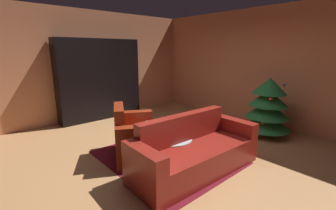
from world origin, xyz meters
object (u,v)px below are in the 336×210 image
Objects in this scene: armchair_red at (134,138)px; book_stack_on_table at (172,136)px; bookshelf_unit at (105,79)px; coffee_table at (172,140)px; decorated_tree at (268,107)px; couch_red at (194,153)px; bottle_on_table at (172,127)px.

armchair_red reaches higher than book_stack_on_table.
bookshelf_unit is 3.22m from book_stack_on_table.
coffee_table is at bearing -8.12° from bookshelf_unit.
coffee_table is 0.54× the size of decorated_tree.
couch_red reaches higher than bottle_on_table.
couch_red is 7.00× the size of bottle_on_table.
bookshelf_unit reaches higher than coffee_table.
couch_red is 3.14× the size of coffee_table.
decorated_tree is at bearing 89.99° from couch_red.
book_stack_on_table is at bearing -167.00° from couch_red.
armchair_red is at bearing -151.44° from coffee_table.
bottle_on_table is 2.30m from decorated_tree.
coffee_table is at bearing 28.56° from armchair_red.
armchair_red is 2.89m from decorated_tree.
bookshelf_unit is at bearing 171.84° from book_stack_on_table.
decorated_tree reaches higher than book_stack_on_table.
decorated_tree is (3.53, 1.92, -0.41)m from bookshelf_unit.
couch_red is at bearing 13.00° from book_stack_on_table.
decorated_tree reaches higher than couch_red.
bottle_on_table is at bearing -103.84° from decorated_tree.
armchair_red is 1.88× the size of coffee_table.
couch_red is at bearing 21.84° from armchair_red.
book_stack_on_table is (-0.39, -0.09, 0.17)m from couch_red.
bottle_on_table is (2.98, -0.31, -0.50)m from bookshelf_unit.
book_stack_on_table is 0.18× the size of decorated_tree.
armchair_red is 0.68m from coffee_table.
book_stack_on_table is 0.75× the size of bottle_on_table.
armchair_red is 1.09m from couch_red.
armchair_red is at bearing -16.94° from bookshelf_unit.
bookshelf_unit is 3.21m from coffee_table.
decorated_tree reaches higher than bottle_on_table.
bottle_on_table is (0.47, 0.46, 0.22)m from armchair_red.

